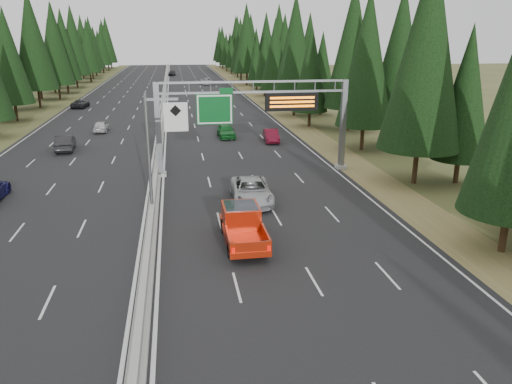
{
  "coord_description": "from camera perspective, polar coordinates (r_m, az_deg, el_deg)",
  "views": [
    {
      "loc": [
        1.75,
        -6.47,
        11.37
      ],
      "look_at": [
        6.06,
        20.0,
        2.99
      ],
      "focal_mm": 35.0,
      "sensor_mm": 36.0,
      "label": 1
    }
  ],
  "objects": [
    {
      "name": "car_ahead_green",
      "position": [
        58.6,
        -3.45,
        7.0
      ],
      "size": [
        1.97,
        4.65,
        1.57
      ],
      "primitive_type": "imported",
      "rotation": [
        0.0,
        0.0,
        0.02
      ],
      "color": "#176424",
      "rests_on": "road"
    },
    {
      "name": "car_ahead_dkred",
      "position": [
        56.06,
        1.75,
        6.46
      ],
      "size": [
        1.79,
        4.35,
        1.4
      ],
      "primitive_type": "imported",
      "rotation": [
        0.0,
        0.0,
        -0.07
      ],
      "color": "#560C1B",
      "rests_on": "road"
    },
    {
      "name": "car_ahead_white",
      "position": [
        125.14,
        -5.64,
        12.46
      ],
      "size": [
        3.11,
        5.81,
        1.55
      ],
      "primitive_type": "imported",
      "rotation": [
        0.0,
        0.0,
        0.1
      ],
      "color": "beige",
      "rests_on": "road"
    },
    {
      "name": "median_barrier",
      "position": [
        87.18,
        -10.48,
        9.86
      ],
      "size": [
        0.7,
        260.0,
        0.85
      ],
      "color": "gray",
      "rests_on": "road"
    },
    {
      "name": "car_ahead_dkgrey",
      "position": [
        91.58,
        -4.7,
        10.74
      ],
      "size": [
        2.32,
        5.64,
        1.63
      ],
      "primitive_type": "imported",
      "rotation": [
        0.0,
        0.0,
        -0.01
      ],
      "color": "black",
      "rests_on": "road"
    },
    {
      "name": "sign_gantry",
      "position": [
        42.41,
        0.58,
        9.09
      ],
      "size": [
        16.75,
        0.98,
        7.8
      ],
      "color": "slate",
      "rests_on": "road"
    },
    {
      "name": "road",
      "position": [
        87.23,
        -10.47,
        9.61
      ],
      "size": [
        32.0,
        260.0,
        0.08
      ],
      "primitive_type": "cube",
      "color": "black",
      "rests_on": "ground"
    },
    {
      "name": "hov_sign_pole",
      "position": [
        32.15,
        -11.17,
        5.1
      ],
      "size": [
        2.8,
        0.5,
        8.0
      ],
      "color": "slate",
      "rests_on": "road"
    },
    {
      "name": "silver_minivan",
      "position": [
        35.39,
        -0.53,
        0.16
      ],
      "size": [
        2.98,
        6.05,
        1.65
      ],
      "primitive_type": "imported",
      "rotation": [
        0.0,
        0.0,
        -0.04
      ],
      "color": "#ADAEB2",
      "rests_on": "road"
    },
    {
      "name": "car_onc_near",
      "position": [
        55.31,
        -21.0,
        5.28
      ],
      "size": [
        2.16,
        5.01,
        1.61
      ],
      "primitive_type": "imported",
      "rotation": [
        0.0,
        0.0,
        3.24
      ],
      "color": "black",
      "rests_on": "road"
    },
    {
      "name": "shoulder_left",
      "position": [
        89.37,
        -22.08,
        8.82
      ],
      "size": [
        3.6,
        260.0,
        0.06
      ],
      "primitive_type": "cube",
      "color": "#444D24",
      "rests_on": "ground"
    },
    {
      "name": "car_onc_far",
      "position": [
        88.53,
        -19.44,
        9.5
      ],
      "size": [
        2.59,
        4.95,
        1.33
      ],
      "primitive_type": "imported",
      "rotation": [
        0.0,
        0.0,
        3.06
      ],
      "color": "black",
      "rests_on": "road"
    },
    {
      "name": "car_ahead_far",
      "position": [
        155.71,
        -9.58,
        13.27
      ],
      "size": [
        2.39,
        4.94,
        1.63
      ],
      "primitive_type": "imported",
      "rotation": [
        0.0,
        0.0,
        -0.1
      ],
      "color": "black",
      "rests_on": "road"
    },
    {
      "name": "tree_row_left",
      "position": [
        87.67,
        -25.73,
        14.39
      ],
      "size": [
        11.5,
        243.01,
        18.85
      ],
      "color": "black",
      "rests_on": "ground"
    },
    {
      "name": "car_onc_white",
      "position": [
        64.96,
        -17.28,
        7.18
      ],
      "size": [
        1.64,
        4.0,
        1.36
      ],
      "primitive_type": "imported",
      "rotation": [
        0.0,
        0.0,
        3.13
      ],
      "color": "#BDBDBD",
      "rests_on": "road"
    },
    {
      "name": "red_pickup",
      "position": [
        28.69,
        -1.62,
        -3.47
      ],
      "size": [
        2.17,
        6.07,
        1.98
      ],
      "color": "black",
      "rests_on": "road"
    },
    {
      "name": "tree_row_right",
      "position": [
        88.04,
        4.27,
        15.93
      ],
      "size": [
        11.99,
        244.49,
        18.95
      ],
      "color": "black",
      "rests_on": "ground"
    },
    {
      "name": "shoulder_right",
      "position": [
        88.67,
        1.27,
        10.01
      ],
      "size": [
        3.6,
        260.0,
        0.06
      ],
      "primitive_type": "cube",
      "color": "olive",
      "rests_on": "ground"
    }
  ]
}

